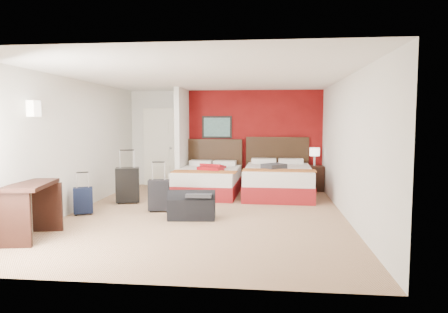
# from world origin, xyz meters

# --- Properties ---
(ground) EXTENTS (6.50, 6.50, 0.00)m
(ground) POSITION_xyz_m (0.00, 0.00, 0.00)
(ground) COLOR tan
(ground) RESTS_ON ground
(room_walls) EXTENTS (5.02, 6.52, 2.50)m
(room_walls) POSITION_xyz_m (-1.40, 1.42, 1.26)
(room_walls) COLOR silver
(room_walls) RESTS_ON ground
(red_accent_panel) EXTENTS (3.50, 0.04, 2.50)m
(red_accent_panel) POSITION_xyz_m (0.75, 3.23, 1.25)
(red_accent_panel) COLOR maroon
(red_accent_panel) RESTS_ON ground
(partition_wall) EXTENTS (0.12, 1.20, 2.50)m
(partition_wall) POSITION_xyz_m (-1.00, 2.61, 1.25)
(partition_wall) COLOR silver
(partition_wall) RESTS_ON ground
(entry_door) EXTENTS (0.82, 0.06, 2.05)m
(entry_door) POSITION_xyz_m (-1.75, 3.20, 1.02)
(entry_door) COLOR silver
(entry_door) RESTS_ON ground
(bed_left) EXTENTS (1.45, 2.03, 0.59)m
(bed_left) POSITION_xyz_m (-0.26, 2.02, 0.30)
(bed_left) COLOR white
(bed_left) RESTS_ON ground
(bed_right) EXTENTS (1.56, 2.20, 0.65)m
(bed_right) POSITION_xyz_m (1.36, 2.04, 0.33)
(bed_right) COLOR silver
(bed_right) RESTS_ON ground
(red_suitcase_open) EXTENTS (0.74, 0.87, 0.09)m
(red_suitcase_open) POSITION_xyz_m (-0.16, 1.92, 0.64)
(red_suitcase_open) COLOR #9E0D16
(red_suitcase_open) RESTS_ON bed_left
(jacket_bundle) EXTENTS (0.60, 0.59, 0.11)m
(jacket_bundle) POSITION_xyz_m (1.26, 1.74, 0.71)
(jacket_bundle) COLOR #393A3F
(jacket_bundle) RESTS_ON bed_right
(nightstand) EXTENTS (0.45, 0.45, 0.61)m
(nightstand) POSITION_xyz_m (2.26, 2.80, 0.31)
(nightstand) COLOR black
(nightstand) RESTS_ON ground
(table_lamp) EXTENTS (0.27, 0.27, 0.44)m
(table_lamp) POSITION_xyz_m (2.26, 2.80, 0.83)
(table_lamp) COLOR white
(table_lamp) RESTS_ON nightstand
(suitcase_black) EXTENTS (0.54, 0.42, 0.71)m
(suitcase_black) POSITION_xyz_m (-1.78, 0.82, 0.36)
(suitcase_black) COLOR black
(suitcase_black) RESTS_ON ground
(suitcase_charcoal) EXTENTS (0.42, 0.30, 0.57)m
(suitcase_charcoal) POSITION_xyz_m (-0.93, 0.14, 0.29)
(suitcase_charcoal) COLOR black
(suitcase_charcoal) RESTS_ON ground
(suitcase_navy) EXTENTS (0.39, 0.33, 0.47)m
(suitcase_navy) POSITION_xyz_m (-2.24, -0.27, 0.23)
(suitcase_navy) COLOR black
(suitcase_navy) RESTS_ON ground
(duffel_bag) EXTENTS (0.85, 0.51, 0.41)m
(duffel_bag) POSITION_xyz_m (-0.20, -0.37, 0.21)
(duffel_bag) COLOR black
(duffel_bag) RESTS_ON ground
(jacket_draped) EXTENTS (0.45, 0.38, 0.06)m
(jacket_draped) POSITION_xyz_m (-0.05, -0.42, 0.44)
(jacket_draped) COLOR #343439
(jacket_draped) RESTS_ON duffel_bag
(desk) EXTENTS (0.67, 1.06, 0.83)m
(desk) POSITION_xyz_m (-2.28, -1.82, 0.41)
(desk) COLOR black
(desk) RESTS_ON ground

